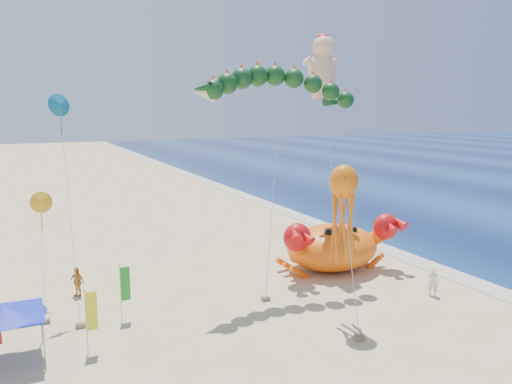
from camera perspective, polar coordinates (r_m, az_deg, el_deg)
ground at (r=31.80m, az=4.91°, el=-11.92°), size 320.00×320.00×0.00m
foam_strip at (r=38.95m, az=20.51°, el=-8.43°), size 320.00×320.00×0.00m
crab_inflatable at (r=36.77m, az=8.81°, el=-6.07°), size 9.30×5.83×4.07m
dragon_kite at (r=32.30m, az=2.48°, el=11.40°), size 11.58×4.35×13.94m
cherub_kite at (r=38.22m, az=7.59°, el=14.17°), size 2.61×2.85×17.00m
octopus_kite at (r=27.22m, az=9.94°, el=-1.62°), size 1.71×3.52×8.68m
canopy_blue at (r=26.03m, az=-26.81°, el=-12.14°), size 3.61×3.61×2.71m
feather_flags at (r=27.44m, az=-23.11°, el=-11.73°), size 8.70×5.10×3.20m
beachgoers at (r=28.50m, az=-23.80°, el=-13.40°), size 27.83×12.94×1.89m
small_kites at (r=29.23m, az=-25.88°, el=-0.26°), size 6.90×8.80×12.48m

